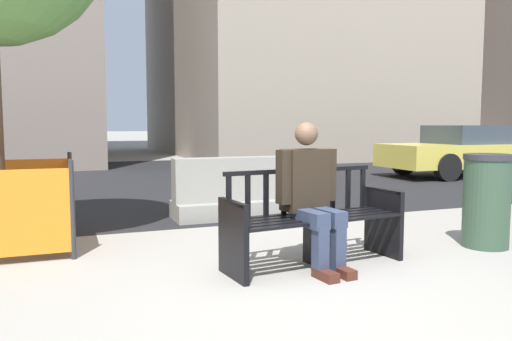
# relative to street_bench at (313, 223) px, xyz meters

# --- Properties ---
(ground_plane) EXTENTS (200.00, 200.00, 0.00)m
(ground_plane) POSITION_rel_street_bench_xyz_m (-0.60, -0.69, -0.40)
(ground_plane) COLOR gray
(street_asphalt) EXTENTS (120.00, 12.00, 0.01)m
(street_asphalt) POSITION_rel_street_bench_xyz_m (-0.60, 8.01, -0.39)
(street_asphalt) COLOR black
(street_asphalt) RESTS_ON ground
(street_bench) EXTENTS (1.74, 0.71, 0.88)m
(street_bench) POSITION_rel_street_bench_xyz_m (0.00, 0.00, 0.00)
(street_bench) COLOR black
(street_bench) RESTS_ON ground
(seated_person) EXTENTS (0.59, 0.75, 1.31)m
(seated_person) POSITION_rel_street_bench_xyz_m (-0.06, -0.06, 0.29)
(seated_person) COLOR #2D2319
(seated_person) RESTS_ON ground
(jersey_barrier_centre) EXTENTS (2.00, 0.68, 0.84)m
(jersey_barrier_centre) POSITION_rel_street_bench_xyz_m (0.23, 2.54, -0.06)
(jersey_barrier_centre) COLOR gray
(jersey_barrier_centre) RESTS_ON ground
(car_sedan_mid) EXTENTS (4.79, 1.90, 1.28)m
(car_sedan_mid) POSITION_rel_street_bench_xyz_m (7.59, 5.80, 0.26)
(car_sedan_mid) COLOR #DBC64C
(car_sedan_mid) RESTS_ON ground
(trash_bin) EXTENTS (0.49, 0.49, 0.99)m
(trash_bin) POSITION_rel_street_bench_xyz_m (2.03, -0.04, 0.10)
(trash_bin) COLOR #334C38
(trash_bin) RESTS_ON ground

